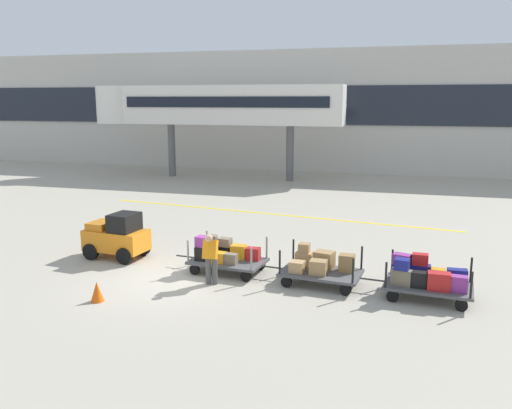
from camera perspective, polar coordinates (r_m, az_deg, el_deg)
The scene contains 10 objects.
ground_plane at distance 16.24m, azimuth -9.04°, elevation -7.93°, with size 120.00×120.00×0.00m, color #A8A08E.
apron_lead_line at distance 24.81m, azimuth 1.50°, elevation -1.03°, with size 17.46×0.20×0.01m, color yellow.
terminal_building at distance 40.41m, azimuth 6.47°, elevation 10.13°, with size 59.98×2.51×8.98m.
jet_bridge at distance 36.34m, azimuth -5.62°, elevation 10.71°, with size 17.62×3.00×6.29m.
baggage_tug at distance 18.44m, azimuth -14.96°, elevation -3.40°, with size 2.20×1.42×1.58m.
baggage_cart_lead at distance 16.48m, azimuth -3.55°, elevation -5.52°, with size 3.06×1.64×1.16m.
baggage_cart_middle at distance 15.55m, azimuth 7.00°, elevation -6.72°, with size 3.06×1.64×1.10m.
baggage_cart_tail at distance 15.02m, azimuth 18.10°, elevation -7.68°, with size 3.06×1.64×1.16m.
baggage_handler at distance 15.26m, azimuth -4.99°, elevation -5.68°, with size 0.44×0.46×1.56m.
safety_cone_near at distance 14.82m, azimuth -17.00°, elevation -9.09°, with size 0.36×0.36×0.55m, color #EA590F.
Camera 1 is at (6.51, -13.89, 5.33)m, focal length 36.56 mm.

